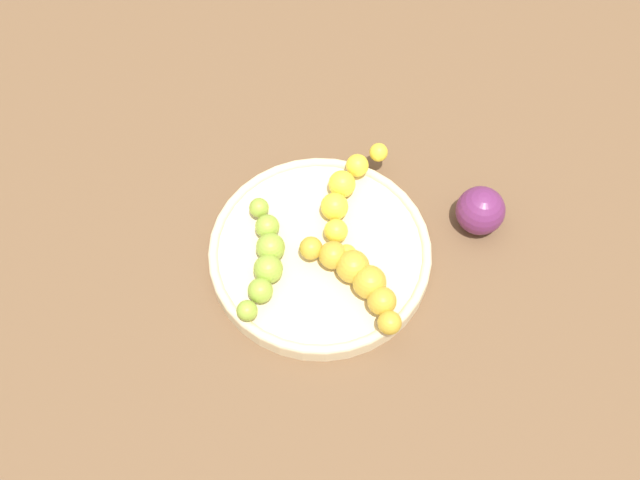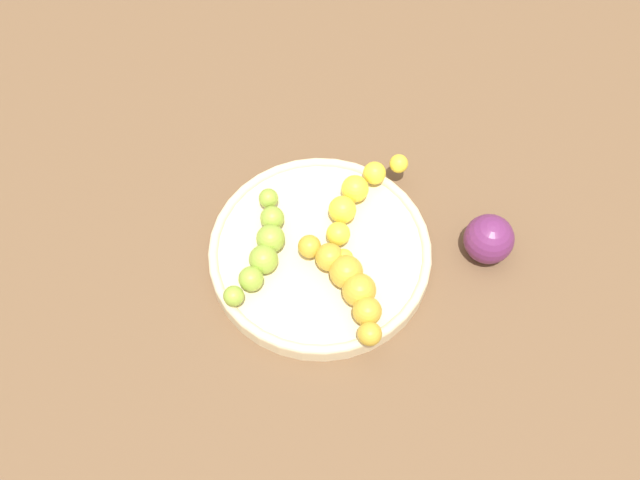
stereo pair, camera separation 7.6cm
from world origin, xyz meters
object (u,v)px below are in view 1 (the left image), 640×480
at_px(banana_green, 265,258).
at_px(plum_purple, 479,209).
at_px(banana_spotted, 358,277).
at_px(fruit_bowl, 320,252).
at_px(banana_yellow, 345,197).

distance_m(banana_green, plum_purple, 0.23).
height_order(banana_green, banana_spotted, banana_spotted).
bearing_deg(banana_spotted, fruit_bowl, 89.28).
bearing_deg(banana_yellow, plum_purple, -167.69).
xyz_separation_m(banana_green, banana_spotted, (0.04, 0.08, 0.00)).
xyz_separation_m(banana_yellow, banana_green, (0.05, -0.10, 0.00)).
distance_m(banana_green, banana_spotted, 0.10).
distance_m(fruit_bowl, banana_yellow, 0.06).
bearing_deg(banana_spotted, banana_green, 123.32).
distance_m(banana_spotted, plum_purple, 0.16).
bearing_deg(plum_purple, banana_yellow, -108.09).
distance_m(fruit_bowl, banana_spotted, 0.06).
xyz_separation_m(banana_yellow, plum_purple, (0.04, 0.13, -0.01)).
bearing_deg(plum_purple, banana_spotted, -70.83).
height_order(banana_yellow, banana_green, same).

